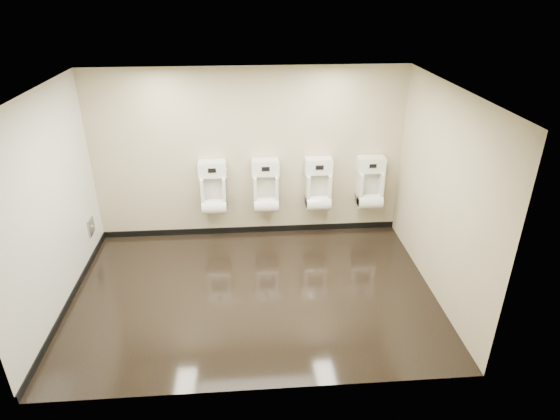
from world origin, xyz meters
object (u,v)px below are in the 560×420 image
Objects in this scene: urinal_0 at (214,191)px; urinal_1 at (266,190)px; access_panel at (91,226)px; urinal_2 at (318,188)px; urinal_3 at (370,186)px.

urinal_0 is 0.85m from urinal_1.
access_panel is at bearing -171.72° from urinal_1.
urinal_0 is 1.00× the size of urinal_2.
urinal_2 is at bearing 0.00° from urinal_1.
urinal_1 is 1.00× the size of urinal_2.
urinal_0 and urinal_2 have the same top height.
urinal_2 reaches higher than access_panel.
urinal_1 is at bearing 180.00° from urinal_3.
urinal_2 is 0.87m from urinal_3.
urinal_3 is at bearing 0.00° from urinal_2.
access_panel is 2.79m from urinal_1.
urinal_1 is (2.74, 0.40, 0.36)m from access_panel.
urinal_3 is (1.73, 0.00, 0.00)m from urinal_1.
urinal_3 is (2.58, 0.00, 0.00)m from urinal_0.
urinal_0 and urinal_1 have the same top height.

